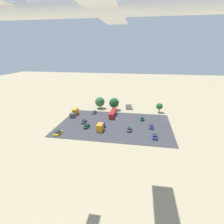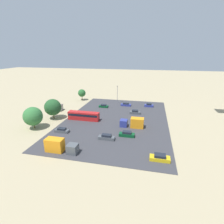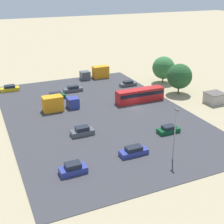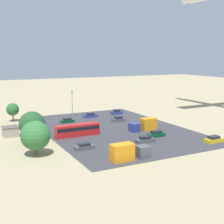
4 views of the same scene
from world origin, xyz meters
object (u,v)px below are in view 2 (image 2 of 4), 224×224
parked_car_1 (106,137)px  parked_car_6 (127,134)px  parked_car_5 (160,158)px  parked_car_7 (104,106)px  parked_truck_0 (60,146)px  parked_car_0 (126,105)px  parked_truck_1 (133,123)px  parked_car_3 (149,105)px  bus (84,116)px  parked_car_2 (62,130)px  shed_building (57,108)px  parked_car_4 (135,112)px

parked_car_1 → parked_car_6: size_ratio=1.03×
parked_car_5 → parked_car_7: 44.17m
parked_car_7 → parked_truck_0: 38.88m
parked_car_0 → parked_truck_1: 24.65m
parked_car_1 → parked_car_6: bearing=-59.4°
parked_car_3 → parked_truck_0: (44.41, -21.08, 0.87)m
parked_car_0 → bus: bearing=148.9°
parked_car_0 → parked_car_2: size_ratio=1.04×
bus → parked_car_2: bus is taller
parked_car_5 → parked_truck_1: (-17.77, -8.15, 0.88)m
parked_truck_1 → parked_car_5: bearing=-155.4°
parked_truck_1 → bus: bearing=81.8°
parked_truck_0 → parked_car_7: bearing=178.8°
parked_car_3 → parked_car_6: size_ratio=0.87×
parked_truck_1 → parked_car_0: bearing=14.2°
parked_car_5 → parked_truck_1: size_ratio=0.60×
parked_car_1 → parked_truck_0: parked_truck_0 is taller
parked_car_2 → parked_car_5: (8.83, 29.75, 0.05)m
parked_car_7 → parked_truck_1: bearing=-141.0°
parked_car_0 → parked_car_6: parked_car_6 is taller
bus → parked_car_7: bus is taller
parked_car_7 → parked_truck_0: bearing=178.8°
parked_car_5 → parked_car_2: bearing=73.5°
parked_car_3 → parked_car_5: 42.86m
parked_car_1 → parked_car_2: 15.07m
parked_car_0 → parked_car_5: bearing=-161.2°
parked_car_2 → parked_car_1: bearing=84.0°
parked_car_5 → parked_truck_0: bearing=93.9°
parked_car_1 → parked_car_6: parked_car_6 is taller
shed_building → parked_car_5: bearing=56.1°
parked_car_3 → parked_car_6: bearing=170.0°
parked_car_1 → parked_car_2: size_ratio=1.06×
parked_car_2 → parked_car_4: parked_car_4 is taller
bus → parked_car_4: bus is taller
parked_car_1 → parked_car_4: size_ratio=1.13×
bus → parked_truck_1: parked_truck_1 is taller
shed_building → bus: 17.27m
parked_car_2 → parked_car_3: (-33.88, 26.17, 0.10)m
parked_car_5 → parked_car_4: bearing=15.8°
parked_car_7 → parked_truck_1: 24.97m
shed_building → parked_truck_0: size_ratio=0.48×
parked_car_2 → parked_car_4: 30.76m
parked_car_2 → parked_car_3: size_ratio=1.11×
parked_car_1 → parked_truck_0: bearing=132.2°
parked_car_4 → parked_car_6: (20.93, -0.38, -0.01)m
parked_car_4 → parked_car_2: bearing=137.3°
parked_car_3 → parked_car_7: bearing=105.3°
parked_car_0 → parked_truck_0: bearing=166.4°
parked_car_0 → parked_car_1: 34.39m
parked_truck_1 → shed_building: bearing=72.8°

